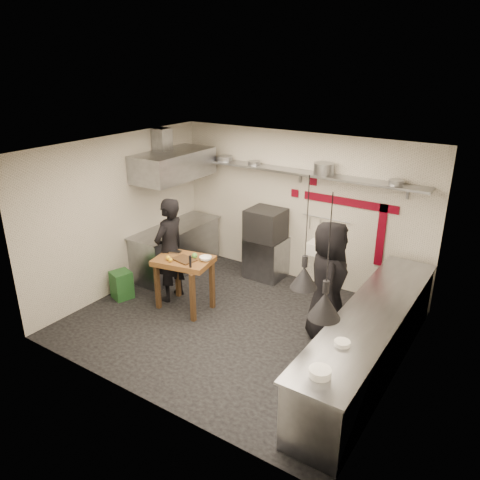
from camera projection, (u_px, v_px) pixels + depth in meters
The scene contains 47 objects.
floor at pixel (237, 324), 7.52m from camera, with size 5.00×5.00×0.00m, color black.
ceiling at pixel (236, 150), 6.49m from camera, with size 5.00×5.00×0.00m, color beige.
wall_back at pixel (300, 208), 8.64m from camera, with size 5.00×0.04×2.80m, color silver.
wall_front at pixel (135, 301), 5.38m from camera, with size 5.00×0.04×2.80m, color silver.
wall_left at pixel (119, 215), 8.29m from camera, with size 0.04×4.20×2.80m, color silver.
wall_right at pixel (405, 286), 5.72m from camera, with size 0.04×4.20×2.80m, color silver.
red_band_horiz at pixel (349, 202), 8.03m from camera, with size 1.70×0.02×0.14m, color #620515.
red_band_vert at pixel (381, 235), 7.90m from camera, with size 0.14×0.02×1.10m, color #620515.
red_tile_a at pixel (313, 181), 8.29m from camera, with size 0.14×0.02×0.14m, color #620515.
red_tile_b at pixel (295, 193), 8.57m from camera, with size 0.14×0.02×0.14m, color #620515.
back_shelf at pixel (297, 172), 8.23m from camera, with size 4.60×0.34×0.04m, color slate.
shelf_bracket_left at pixel (215, 163), 9.36m from camera, with size 0.04×0.06×0.24m, color slate.
shelf_bracket_mid at pixel (300, 176), 8.39m from camera, with size 0.04×0.06×0.24m, color slate.
shelf_bracket_right at pixel (408, 192), 7.41m from camera, with size 0.04×0.06×0.24m, color slate.
pan_far_left at pixel (225, 158), 9.01m from camera, with size 0.30×0.30×0.09m, color slate.
pan_mid_left at pixel (254, 163), 8.67m from camera, with size 0.23×0.23×0.07m, color slate.
stock_pot at pixel (324, 169), 7.93m from camera, with size 0.34×0.34×0.20m, color slate.
pan_right at pixel (396, 182), 7.32m from camera, with size 0.23×0.23×0.08m, color slate.
oven_stand at pixel (266, 257), 9.03m from camera, with size 0.71×0.64×0.80m, color slate.
combi_oven at pixel (266, 224), 8.74m from camera, with size 0.65×0.61×0.58m, color black.
oven_door at pixel (257, 228), 8.54m from camera, with size 0.51×0.03×0.46m, color #620515.
oven_glass at pixel (259, 228), 8.55m from camera, with size 0.35×0.02×0.34m, color black.
hand_sink at pixel (321, 249), 8.44m from camera, with size 0.46×0.34×0.22m, color white.
sink_tap at pixel (321, 239), 8.38m from camera, with size 0.03×0.03×0.14m, color slate.
sink_drain at pixel (318, 272), 8.57m from camera, with size 0.06×0.06×0.66m, color slate.
utensil_rail at pixel (326, 218), 8.35m from camera, with size 0.02×0.02×0.90m, color slate.
counter_right at pixel (370, 343), 6.25m from camera, with size 0.70×3.80×0.90m, color slate.
counter_right_top at pixel (373, 312), 6.08m from camera, with size 0.76×3.90×0.03m, color slate.
plate_stack at pixel (320, 372), 4.83m from camera, with size 0.23×0.23×0.09m, color white.
small_bowl_right at pixel (342, 343), 5.36m from camera, with size 0.19×0.19×0.05m, color white.
counter_left at pixel (176, 249), 9.27m from camera, with size 0.70×1.90×0.90m, color slate.
counter_left_top at pixel (175, 227), 9.10m from camera, with size 0.76×2.00×0.03m, color slate.
extractor_hood at pixel (174, 165), 8.63m from camera, with size 0.78×1.60×0.50m, color slate.
hood_duct at pixel (162, 142), 8.61m from camera, with size 0.28×0.28×0.50m, color slate.
green_bin at pixel (122, 285), 8.27m from camera, with size 0.32×0.32×0.50m, color #1E4F21.
prep_table at pixel (185, 283), 7.86m from camera, with size 0.92×0.64×0.92m, color brown, non-canonical shape.
cutting_board at pixel (184, 260), 7.62m from camera, with size 0.36×0.26×0.03m, color #472F1A.
pepper_mill at pixel (190, 261), 7.33m from camera, with size 0.04×0.04×0.20m, color black.
lemon_a at pixel (168, 258), 7.61m from camera, with size 0.08×0.08×0.08m, color gold.
lemon_b at pixel (170, 260), 7.54m from camera, with size 0.07×0.07×0.07m, color gold.
veg_ball at pixel (195, 256), 7.67m from camera, with size 0.10×0.10×0.10m, color #4C9339.
steel_tray at pixel (175, 252), 7.90m from camera, with size 0.19×0.13×0.03m, color slate.
bowl at pixel (206, 259), 7.61m from camera, with size 0.20×0.20×0.06m, color white.
heat_lamp_near at pixel (306, 234), 5.41m from camera, with size 0.33×0.33×1.39m, color black, non-canonical shape.
heat_lamp_far at pixel (328, 258), 4.75m from camera, with size 0.36×0.36×1.39m, color black, non-canonical shape.
chef_left at pixel (170, 250), 8.02m from camera, with size 0.67×0.44×1.84m, color black.
chef_right at pixel (328, 282), 6.88m from camera, with size 0.91×0.59×1.86m, color black.
Camera 1 is at (3.63, -5.39, 4.02)m, focal length 35.00 mm.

